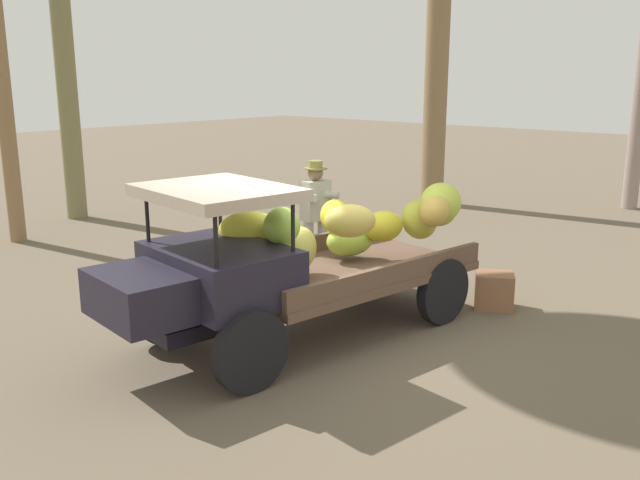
{
  "coord_description": "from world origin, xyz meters",
  "views": [
    {
      "loc": [
        5.47,
        4.89,
        2.92
      ],
      "look_at": [
        -0.2,
        -0.15,
        1.08
      ],
      "focal_mm": 38.56,
      "sensor_mm": 36.0,
      "label": 1
    }
  ],
  "objects": [
    {
      "name": "ground_plane",
      "position": [
        0.0,
        0.0,
        0.0
      ],
      "size": [
        60.0,
        60.0,
        0.0
      ],
      "primitive_type": "plane",
      "color": "brown"
    },
    {
      "name": "wooden_crate",
      "position": [
        -2.24,
        1.0,
        0.23
      ],
      "size": [
        0.6,
        0.62,
        0.46
      ],
      "primitive_type": "cube",
      "rotation": [
        0.0,
        0.0,
        2.1
      ],
      "color": "brown",
      "rests_on": "ground"
    },
    {
      "name": "farmer",
      "position": [
        -1.78,
        -1.64,
        0.98
      ],
      "size": [
        0.52,
        0.49,
        1.71
      ],
      "rotation": [
        0.0,
        0.0,
        1.39
      ],
      "color": "#B3AEA6",
      "rests_on": "ground"
    },
    {
      "name": "truck",
      "position": [
        0.23,
        -0.17,
        0.93
      ],
      "size": [
        4.59,
        2.23,
        1.84
      ],
      "rotation": [
        0.0,
        0.0,
        -0.13
      ],
      "color": "black",
      "rests_on": "ground"
    }
  ]
}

